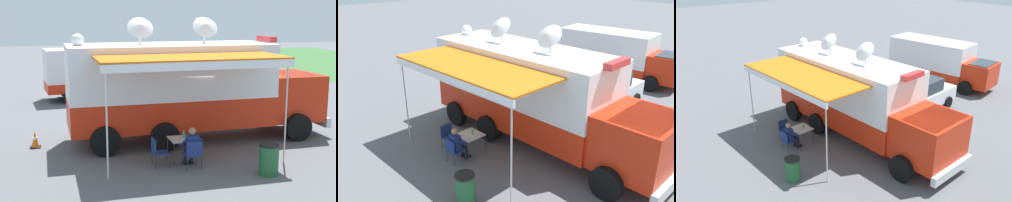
% 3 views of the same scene
% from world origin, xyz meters
% --- Properties ---
extents(ground_plane, '(100.00, 100.00, 0.00)m').
position_xyz_m(ground_plane, '(0.00, 0.00, 0.00)').
color(ground_plane, '#5B5B60').
extents(lot_stripe, '(0.39, 4.80, 0.01)m').
position_xyz_m(lot_stripe, '(-3.20, -0.60, 0.00)').
color(lot_stripe, silver).
rests_on(lot_stripe, ground).
extents(command_truck, '(5.29, 9.61, 4.53)m').
position_xyz_m(command_truck, '(-0.01, 0.75, 1.95)').
color(command_truck, red).
rests_on(command_truck, ground).
extents(folding_table, '(0.84, 0.84, 0.73)m').
position_xyz_m(folding_table, '(2.38, -0.13, 0.67)').
color(folding_table, silver).
rests_on(folding_table, ground).
extents(water_bottle, '(0.07, 0.07, 0.22)m').
position_xyz_m(water_bottle, '(2.30, -0.07, 0.83)').
color(water_bottle, '#3F9959').
rests_on(water_bottle, folding_table).
extents(folding_chair_at_table, '(0.51, 0.51, 0.87)m').
position_xyz_m(folding_chair_at_table, '(3.18, 0.01, 0.51)').
color(folding_chair_at_table, navy).
rests_on(folding_chair_at_table, ground).
extents(folding_chair_beside_table, '(0.51, 0.51, 0.87)m').
position_xyz_m(folding_chair_beside_table, '(2.73, -0.98, 0.51)').
color(folding_chair_beside_table, navy).
rests_on(folding_chair_beside_table, ground).
extents(seated_responder, '(0.68, 0.57, 1.25)m').
position_xyz_m(seated_responder, '(2.99, 0.00, 0.65)').
color(seated_responder, navy).
rests_on(seated_responder, ground).
extents(trash_bin, '(0.57, 0.57, 0.91)m').
position_xyz_m(trash_bin, '(4.09, 2.00, 0.46)').
color(trash_bin, '#235B33').
rests_on(trash_bin, ground).
extents(traffic_cone, '(0.36, 0.36, 0.58)m').
position_xyz_m(traffic_cone, '(-0.09, -4.75, 0.28)').
color(traffic_cone, black).
rests_on(traffic_cone, ground).
extents(support_truck, '(3.11, 7.03, 2.70)m').
position_xyz_m(support_truck, '(-9.05, -1.66, 1.39)').
color(support_truck, white).
rests_on(support_truck, ground).
extents(car_behind_truck, '(4.33, 2.28, 1.76)m').
position_xyz_m(car_behind_truck, '(-4.57, 0.71, 0.88)').
color(car_behind_truck, silver).
rests_on(car_behind_truck, ground).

